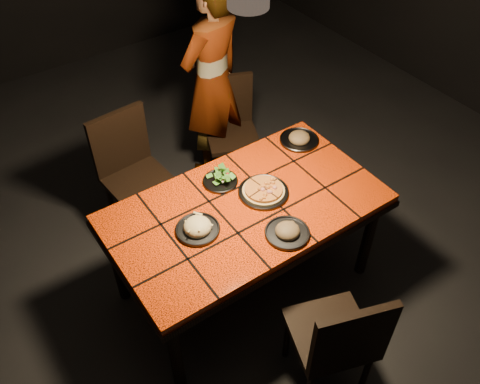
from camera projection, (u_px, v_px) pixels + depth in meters
room_shell at (247, 96)px, 2.44m from camera, size 6.04×7.04×3.08m
dining_table at (246, 215)px, 3.01m from camera, size 1.62×0.92×0.75m
chair_near at (339, 339)px, 2.59m from camera, size 0.52×0.52×0.91m
chair_far_left at (131, 167)px, 3.53m from camera, size 0.45×0.45×0.93m
chair_far_right at (230, 123)px, 3.97m from camera, size 0.51×0.51×0.86m
diner at (212, 82)px, 3.79m from camera, size 0.68×0.54×1.64m
plate_pizza at (264, 191)px, 3.02m from camera, size 0.30×0.30×0.04m
plate_pasta at (198, 228)px, 2.80m from camera, size 0.25×0.25×0.08m
plate_salad at (220, 179)px, 3.08m from camera, size 0.22×0.22×0.07m
plate_mushroom_a at (287, 231)px, 2.78m from camera, size 0.25×0.25×0.08m
plate_mushroom_b at (299, 138)px, 3.38m from camera, size 0.26×0.26×0.09m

